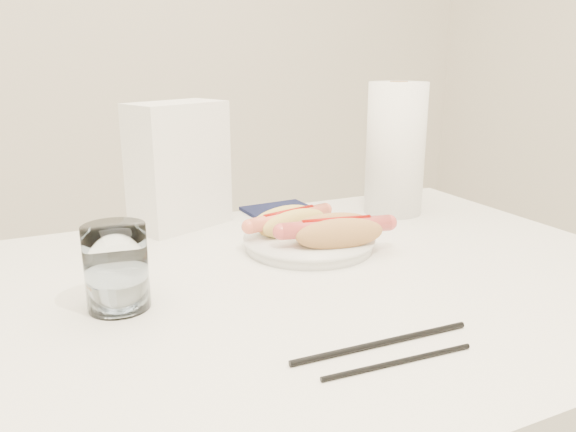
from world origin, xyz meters
name	(u,v)px	position (x,y,z in m)	size (l,w,h in m)	color
table	(281,320)	(0.00, 0.00, 0.69)	(1.20, 0.80, 0.75)	white
plate	(309,243)	(0.11, 0.12, 0.76)	(0.22, 0.22, 0.02)	white
hotdog_left	(289,222)	(0.09, 0.16, 0.79)	(0.17, 0.10, 0.05)	#EFC75F
hotdog_right	(336,232)	(0.13, 0.07, 0.79)	(0.19, 0.10, 0.05)	tan
water_glass	(116,267)	(-0.23, 0.02, 0.81)	(0.08, 0.08, 0.11)	silver
chopstick_near	(382,343)	(0.03, -0.22, 0.75)	(0.01, 0.01, 0.23)	black
chopstick_far	(399,362)	(0.02, -0.26, 0.75)	(0.01, 0.01, 0.19)	black
napkin_box	(179,166)	(-0.05, 0.35, 0.87)	(0.18, 0.10, 0.24)	white
navy_napkin	(283,212)	(0.16, 0.34, 0.75)	(0.14, 0.14, 0.01)	#101434
paper_towel_roll	(395,149)	(0.38, 0.25, 0.89)	(0.12, 0.12, 0.27)	white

